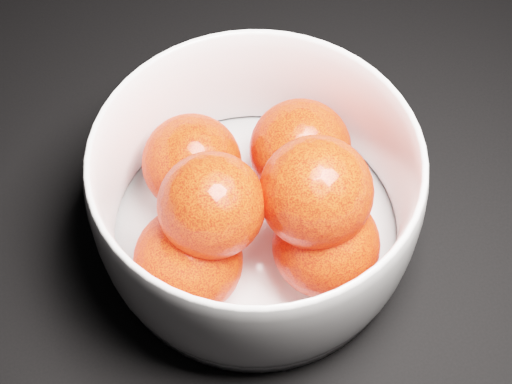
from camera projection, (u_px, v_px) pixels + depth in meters
name	position (u px, v px, depth m)	size (l,w,h in m)	color
bowl	(256.00, 196.00, 0.55)	(0.25, 0.25, 0.12)	white
orange_pile	(258.00, 200.00, 0.54)	(0.20, 0.18, 0.13)	red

